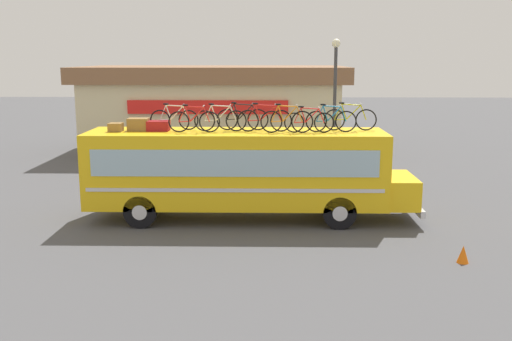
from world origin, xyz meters
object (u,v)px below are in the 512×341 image
at_px(rooftop_bicycle_5, 264,120).
at_px(rooftop_bicycle_7, 309,122).
at_px(bus, 242,169).
at_px(luggage_bag_2, 138,124).
at_px(rooftop_bicycle_8, 331,120).
at_px(rooftop_bicycle_1, 174,119).
at_px(luggage_bag_1, 116,127).
at_px(traffic_cone, 463,254).
at_px(rooftop_bicycle_3, 220,120).
at_px(luggage_bag_3, 158,126).
at_px(rooftop_bicycle_4, 242,119).
at_px(rooftop_bicycle_6, 287,121).
at_px(rooftop_bicycle_2, 194,121).
at_px(rooftop_bicycle_9, 350,119).
at_px(street_lamp, 335,95).

distance_m(rooftop_bicycle_5, rooftop_bicycle_7, 1.49).
height_order(bus, rooftop_bicycle_5, rooftop_bicycle_5).
bearing_deg(luggage_bag_2, rooftop_bicycle_8, -2.12).
relative_size(rooftop_bicycle_1, rooftop_bicycle_5, 0.91).
distance_m(luggage_bag_1, traffic_cone, 11.53).
height_order(bus, rooftop_bicycle_3, rooftop_bicycle_3).
bearing_deg(bus, luggage_bag_3, 178.04).
height_order(rooftop_bicycle_4, rooftop_bicycle_6, rooftop_bicycle_6).
distance_m(rooftop_bicycle_2, rooftop_bicycle_9, 5.25).
bearing_deg(traffic_cone, bus, 145.99).
relative_size(rooftop_bicycle_7, traffic_cone, 3.37).
distance_m(rooftop_bicycle_2, traffic_cone, 9.23).
distance_m(bus, rooftop_bicycle_5, 1.85).
height_order(luggage_bag_2, rooftop_bicycle_4, rooftop_bicycle_4).
height_order(bus, luggage_bag_1, luggage_bag_1).
xyz_separation_m(rooftop_bicycle_5, traffic_cone, (5.43, -4.13, -3.20)).
distance_m(rooftop_bicycle_3, rooftop_bicycle_6, 2.24).
bearing_deg(traffic_cone, rooftop_bicycle_5, 142.74).
xyz_separation_m(rooftop_bicycle_6, rooftop_bicycle_7, (0.73, 0.04, -0.03)).
relative_size(rooftop_bicycle_9, street_lamp, 0.29).
distance_m(rooftop_bicycle_2, street_lamp, 7.79).
relative_size(luggage_bag_2, rooftop_bicycle_3, 0.39).
xyz_separation_m(rooftop_bicycle_4, traffic_cone, (6.17, -4.48, -3.20)).
bearing_deg(rooftop_bicycle_9, rooftop_bicycle_3, -175.99).
relative_size(luggage_bag_3, rooftop_bicycle_9, 0.41).
xyz_separation_m(rooftop_bicycle_2, rooftop_bicycle_6, (3.05, -0.05, 0.01)).
bearing_deg(traffic_cone, rooftop_bicycle_3, 148.85).
bearing_deg(rooftop_bicycle_3, rooftop_bicycle_5, -1.74).
distance_m(bus, traffic_cone, 7.59).
relative_size(luggage_bag_3, rooftop_bicycle_6, 0.42).
bearing_deg(rooftop_bicycle_5, rooftop_bicycle_9, 6.92).
bearing_deg(luggage_bag_1, street_lamp, 35.06).
relative_size(rooftop_bicycle_1, rooftop_bicycle_9, 0.92).
xyz_separation_m(rooftop_bicycle_9, traffic_cone, (2.53, -4.48, -3.20)).
bearing_deg(rooftop_bicycle_5, rooftop_bicycle_2, -173.76).
relative_size(rooftop_bicycle_3, rooftop_bicycle_9, 0.98).
xyz_separation_m(luggage_bag_2, rooftop_bicycle_3, (2.77, -0.08, 0.18)).
relative_size(luggage_bag_1, street_lamp, 0.07).
distance_m(luggage_bag_1, luggage_bag_3, 1.41).
bearing_deg(rooftop_bicycle_2, luggage_bag_2, 168.79).
height_order(bus, traffic_cone, bus).
distance_m(rooftop_bicycle_5, rooftop_bicycle_6, 0.79).
bearing_deg(bus, rooftop_bicycle_1, 171.47).
xyz_separation_m(rooftop_bicycle_1, rooftop_bicycle_8, (5.28, -0.49, 0.01)).
xyz_separation_m(luggage_bag_1, rooftop_bicycle_1, (1.89, 0.47, 0.24)).
height_order(bus, rooftop_bicycle_6, rooftop_bicycle_6).
distance_m(luggage_bag_3, rooftop_bicycle_2, 1.33).
xyz_separation_m(luggage_bag_1, luggage_bag_2, (0.72, 0.22, 0.07)).
xyz_separation_m(luggage_bag_3, rooftop_bicycle_6, (4.30, -0.43, 0.23)).
height_order(bus, rooftop_bicycle_4, rooftop_bicycle_4).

